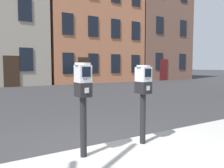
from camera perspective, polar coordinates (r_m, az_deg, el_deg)
ground_plane at (r=3.55m, az=-4.82°, el=-18.47°), size 160.00×160.00×0.00m
parking_meter_near_kerb at (r=3.08m, az=-7.29°, el=-2.12°), size 0.22×0.25×1.29m
parking_meter_twin_adjacent at (r=3.63m, az=7.85°, el=-1.46°), size 0.22×0.25×1.26m
townhouse_green_painted at (r=21.76m, az=-5.38°, el=16.43°), size 8.51×5.35×11.80m
townhouse_brick_corner at (r=26.53m, az=9.87°, el=16.35°), size 6.49×6.30×13.76m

